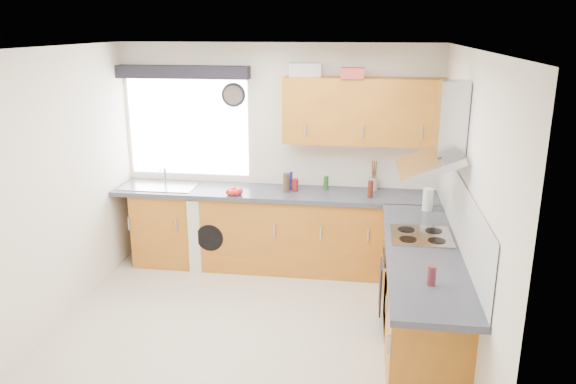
% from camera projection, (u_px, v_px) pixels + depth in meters
% --- Properties ---
extents(ground_plane, '(3.60, 3.60, 0.00)m').
position_uv_depth(ground_plane, '(247.00, 334.00, 5.06)').
color(ground_plane, beige).
extents(ceiling, '(3.60, 3.60, 0.02)m').
position_uv_depth(ceiling, '(241.00, 49.00, 4.35)').
color(ceiling, white).
rests_on(ceiling, wall_back).
extents(wall_back, '(3.60, 0.02, 2.50)m').
position_uv_depth(wall_back, '(278.00, 155.00, 6.41)').
color(wall_back, silver).
rests_on(wall_back, ground_plane).
extents(wall_front, '(3.60, 0.02, 2.50)m').
position_uv_depth(wall_front, '(171.00, 303.00, 2.99)').
color(wall_front, silver).
rests_on(wall_front, ground_plane).
extents(wall_left, '(0.02, 3.60, 2.50)m').
position_uv_depth(wall_left, '(45.00, 193.00, 4.95)').
color(wall_left, silver).
rests_on(wall_left, ground_plane).
extents(wall_right, '(0.02, 3.60, 2.50)m').
position_uv_depth(wall_right, '(466.00, 212.00, 4.46)').
color(wall_right, silver).
rests_on(wall_right, ground_plane).
extents(window, '(1.40, 0.02, 1.10)m').
position_uv_depth(window, '(188.00, 127.00, 6.46)').
color(window, beige).
rests_on(window, wall_back).
extents(window_blind, '(1.50, 0.18, 0.14)m').
position_uv_depth(window_blind, '(183.00, 72.00, 6.19)').
color(window_blind, black).
rests_on(window_blind, wall_back).
extents(splashback, '(0.01, 3.00, 0.54)m').
position_uv_depth(splashback, '(458.00, 209.00, 4.76)').
color(splashback, white).
rests_on(splashback, wall_right).
extents(base_cab_back, '(3.00, 0.58, 0.86)m').
position_uv_depth(base_cab_back, '(266.00, 231.00, 6.38)').
color(base_cab_back, '#985817').
rests_on(base_cab_back, ground_plane).
extents(base_cab_corner, '(0.60, 0.60, 0.86)m').
position_uv_depth(base_cab_corner, '(409.00, 238.00, 6.15)').
color(base_cab_corner, '#985817').
rests_on(base_cab_corner, ground_plane).
extents(base_cab_right, '(0.58, 2.10, 0.86)m').
position_uv_depth(base_cab_right, '(420.00, 294.00, 4.87)').
color(base_cab_right, '#985817').
rests_on(base_cab_right, ground_plane).
extents(worktop_back, '(3.60, 0.62, 0.05)m').
position_uv_depth(worktop_back, '(274.00, 193.00, 6.23)').
color(worktop_back, '#30313B').
rests_on(worktop_back, base_cab_back).
extents(worktop_right, '(0.62, 2.42, 0.05)m').
position_uv_depth(worktop_right, '(424.00, 252.00, 4.60)').
color(worktop_right, '#30313B').
rests_on(worktop_right, base_cab_right).
extents(sink, '(0.84, 0.46, 0.10)m').
position_uv_depth(sink, '(159.00, 183.00, 6.39)').
color(sink, '#9DA2AA').
rests_on(sink, worktop_back).
extents(oven, '(0.56, 0.58, 0.85)m').
position_uv_depth(oven, '(417.00, 287.00, 5.02)').
color(oven, black).
rests_on(oven, ground_plane).
extents(hob_plate, '(0.52, 0.52, 0.01)m').
position_uv_depth(hob_plate, '(421.00, 236.00, 4.88)').
color(hob_plate, '#9DA2AA').
rests_on(hob_plate, worktop_right).
extents(extractor_hood, '(0.52, 0.78, 0.66)m').
position_uv_depth(extractor_hood, '(440.00, 140.00, 4.62)').
color(extractor_hood, '#9DA2AA').
rests_on(extractor_hood, wall_right).
extents(upper_cabinets, '(1.70, 0.35, 0.70)m').
position_uv_depth(upper_cabinets, '(363.00, 111.00, 5.96)').
color(upper_cabinets, '#985817').
rests_on(upper_cabinets, wall_back).
extents(washing_machine, '(0.66, 0.64, 0.85)m').
position_uv_depth(washing_machine, '(217.00, 229.00, 6.47)').
color(washing_machine, beige).
rests_on(washing_machine, ground_plane).
extents(wall_clock, '(0.27, 0.04, 0.27)m').
position_uv_depth(wall_clock, '(233.00, 95.00, 6.25)').
color(wall_clock, black).
rests_on(wall_clock, wall_back).
extents(casserole, '(0.38, 0.30, 0.14)m').
position_uv_depth(casserole, '(304.00, 69.00, 6.02)').
color(casserole, beige).
rests_on(casserole, upper_cabinets).
extents(storage_box, '(0.24, 0.20, 0.11)m').
position_uv_depth(storage_box, '(353.00, 73.00, 5.76)').
color(storage_box, '#AC322E').
rests_on(storage_box, upper_cabinets).
extents(utensil_pot, '(0.11, 0.11, 0.14)m').
position_uv_depth(utensil_pot, '(373.00, 184.00, 6.24)').
color(utensil_pot, gray).
rests_on(utensil_pot, worktop_back).
extents(kitchen_roll, '(0.12, 0.12, 0.22)m').
position_uv_depth(kitchen_roll, '(428.00, 199.00, 5.54)').
color(kitchen_roll, beige).
rests_on(kitchen_roll, worktop_right).
extents(tomato_cluster, '(0.20, 0.20, 0.07)m').
position_uv_depth(tomato_cluster, '(234.00, 191.00, 6.08)').
color(tomato_cluster, red).
rests_on(tomato_cluster, worktop_back).
extents(jar_0, '(0.06, 0.06, 0.14)m').
position_uv_depth(jar_0, '(288.00, 182.00, 6.31)').
color(jar_0, maroon).
rests_on(jar_0, worktop_back).
extents(jar_1, '(0.06, 0.06, 0.18)m').
position_uv_depth(jar_1, '(370.00, 189.00, 5.97)').
color(jar_1, '#4D1A10').
rests_on(jar_1, worktop_back).
extents(jar_2, '(0.05, 0.05, 0.15)m').
position_uv_depth(jar_2, '(326.00, 183.00, 6.26)').
color(jar_2, '#1F4D1B').
rests_on(jar_2, worktop_back).
extents(jar_3, '(0.08, 0.08, 0.14)m').
position_uv_depth(jar_3, '(295.00, 185.00, 6.20)').
color(jar_3, maroon).
rests_on(jar_3, worktop_back).
extents(jar_4, '(0.04, 0.04, 0.21)m').
position_uv_depth(jar_4, '(291.00, 181.00, 6.23)').
color(jar_4, navy).
rests_on(jar_4, worktop_back).
extents(jar_5, '(0.07, 0.07, 0.21)m').
position_uv_depth(jar_5, '(286.00, 183.00, 6.16)').
color(jar_5, '#3C3321').
rests_on(jar_5, worktop_back).
extents(bottle_0, '(0.06, 0.06, 0.14)m').
position_uv_depth(bottle_0, '(432.00, 276.00, 3.95)').
color(bottle_0, '#571F25').
rests_on(bottle_0, worktop_right).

